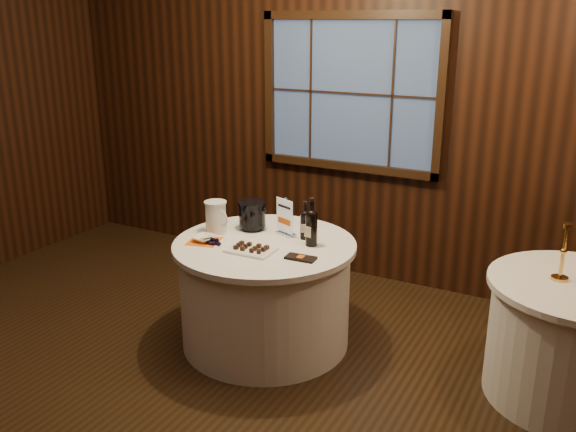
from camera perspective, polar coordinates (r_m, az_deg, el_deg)
The scene contains 15 objects.
ground at distance 3.88m, azimuth -9.98°, elevation -17.81°, with size 6.00×6.00×0.00m, color black.
back_wall at distance 5.35m, azimuth 5.92°, elevation 10.26°, with size 6.00×0.10×3.00m.
main_table at distance 4.39m, azimuth -2.15°, elevation -7.16°, with size 1.28×1.28×0.77m.
side_table at distance 4.16m, azimuth 25.15°, elevation -10.53°, with size 1.08×1.08×0.77m.
sign_stand at distance 4.36m, azimuth -0.24°, elevation -0.61°, with size 0.17×0.13×0.28m.
port_bottle_left at distance 4.28m, azimuth 1.59°, elevation -0.63°, with size 0.07×0.08×0.27m.
port_bottle_right at distance 4.14m, azimuth 2.21°, elevation -0.86°, with size 0.08×0.09×0.34m.
ice_bucket at distance 4.48m, azimuth -3.38°, elevation 0.12°, with size 0.21×0.21×0.21m.
chocolate_plate at distance 4.08m, azimuth -3.51°, elevation -3.10°, with size 0.32×0.22×0.04m.
chocolate_box at distance 3.95m, azimuth 1.20°, elevation -3.94°, with size 0.20×0.10×0.02m, color black.
grape_bunch at distance 4.23m, azimuth -6.98°, elevation -2.37°, with size 0.19×0.08×0.04m.
glass_pitcher at distance 4.44m, azimuth -6.75°, elevation -0.07°, with size 0.21×0.16×0.23m.
orange_napkin at distance 4.30m, azimuth -7.84°, elevation -2.35°, with size 0.21×0.21×0.00m, color orange.
cracker_bowl at distance 4.29m, azimuth -7.85°, elevation -2.09°, with size 0.15×0.15×0.04m, color white.
brass_candlestick at distance 3.95m, azimuth 24.29°, elevation -3.75°, with size 0.10×0.10×0.35m.
Camera 1 is at (2.04, -2.42, 2.25)m, focal length 38.00 mm.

